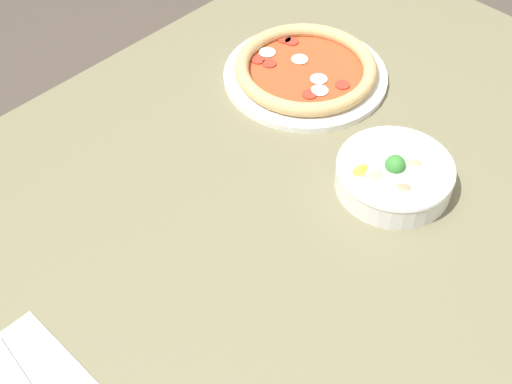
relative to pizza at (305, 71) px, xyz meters
name	(u,v)px	position (x,y,z in m)	size (l,w,h in m)	color
dining_table	(314,241)	(0.22, 0.22, -0.10)	(1.34, 1.07, 0.75)	#706B4C
pizza	(305,71)	(0.00, 0.00, 0.00)	(0.30, 0.30, 0.04)	white
bowl	(394,174)	(0.11, 0.28, 0.01)	(0.19, 0.19, 0.07)	white
fork	(26,384)	(0.71, 0.16, -0.01)	(0.03, 0.17, 0.00)	silver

